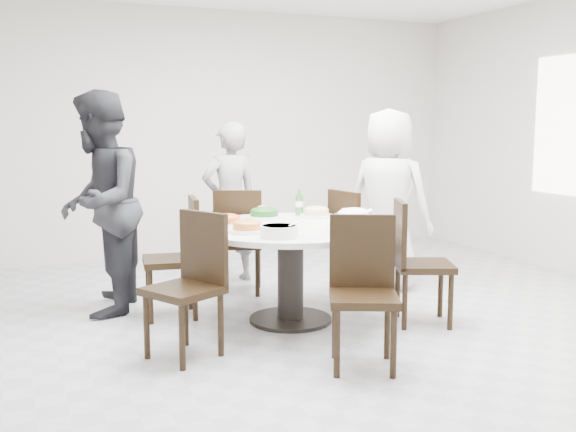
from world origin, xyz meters
name	(u,v)px	position (x,y,z in m)	size (l,w,h in m)	color
floor	(328,321)	(0.00, 0.00, 0.00)	(6.00, 6.00, 0.01)	#ACACB1
wall_back	(215,134)	(0.00, 3.00, 1.40)	(6.00, 0.01, 2.80)	beige
dining_table	(290,274)	(-0.26, 0.12, 0.38)	(1.50, 1.50, 0.75)	white
chair_ne	(361,244)	(0.60, 0.58, 0.47)	(0.42, 0.42, 0.95)	black
chair_n	(239,241)	(-0.34, 1.13, 0.47)	(0.42, 0.42, 0.95)	black
chair_nw	(170,258)	(-1.09, 0.60, 0.47)	(0.42, 0.42, 0.95)	black
chair_sw	(183,287)	(-1.22, -0.36, 0.47)	(0.42, 0.42, 0.95)	black
chair_s	(364,294)	(-0.23, -0.98, 0.47)	(0.42, 0.42, 0.95)	black
chair_se	(424,263)	(0.65, -0.32, 0.47)	(0.42, 0.42, 0.95)	black
diner_right	(388,199)	(1.00, 0.79, 0.83)	(0.81, 0.53, 1.66)	silver
diner_middle	(230,203)	(-0.28, 1.57, 0.77)	(0.56, 0.37, 1.54)	black
diner_left	(100,203)	(-1.58, 0.92, 0.89)	(0.87, 0.68, 1.79)	black
dish_greens	(264,214)	(-0.32, 0.55, 0.79)	(0.29, 0.29, 0.08)	white
dish_pale	(316,213)	(0.11, 0.46, 0.79)	(0.27, 0.27, 0.07)	white
dish_orange	(227,221)	(-0.71, 0.31, 0.78)	(0.26, 0.26, 0.07)	white
dish_redbrown	(358,221)	(0.21, -0.09, 0.79)	(0.29, 0.29, 0.07)	white
dish_tofu	(247,228)	(-0.67, -0.04, 0.78)	(0.27, 0.27, 0.07)	white
rice_bowl	(355,223)	(0.07, -0.30, 0.81)	(0.30, 0.30, 0.13)	silver
soup_bowl	(279,231)	(-0.53, -0.31, 0.79)	(0.26, 0.26, 0.08)	white
beverage_bottle	(299,202)	(0.04, 0.64, 0.86)	(0.06, 0.06, 0.22)	#30702C
tea_cups	(261,210)	(-0.26, 0.77, 0.79)	(0.07, 0.07, 0.08)	white
chopsticks	(256,214)	(-0.30, 0.80, 0.76)	(0.24, 0.04, 0.01)	tan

